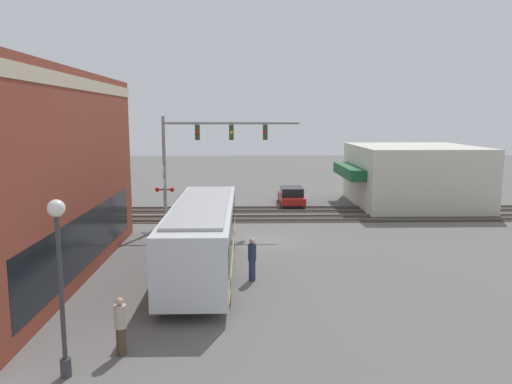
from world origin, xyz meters
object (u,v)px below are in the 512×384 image
pedestrian_by_lamp (121,326)px  parked_car_red (291,196)px  pedestrian_near_bus (252,259)px  crossing_signal (165,190)px  city_bus (203,234)px  streetlamp (60,273)px

pedestrian_by_lamp → parked_car_red: bearing=-16.4°
parked_car_red → pedestrian_near_bus: size_ratio=2.42×
crossing_signal → city_bus: bearing=-161.4°
streetlamp → crossing_signal: bearing=0.6°
city_bus → parked_car_red: (16.55, -5.40, -1.04)m
parked_car_red → streetlamp: bearing=162.0°
streetlamp → parked_car_red: 26.79m
city_bus → pedestrian_by_lamp: 7.89m
pedestrian_by_lamp → streetlamp: bearing=135.7°
streetlamp → pedestrian_near_bus: (7.57, -4.96, -1.88)m
parked_car_red → city_bus: bearing=161.9°
streetlamp → pedestrian_near_bus: 9.24m
streetlamp → parked_car_red: bearing=-18.0°
city_bus → pedestrian_near_bus: bearing=-121.2°
crossing_signal → pedestrian_near_bus: size_ratio=2.14×
parked_car_red → pedestrian_by_lamp: bearing=163.6°
crossing_signal → streetlamp: bearing=-179.4°
city_bus → pedestrian_by_lamp: city_bus is taller
crossing_signal → pedestrian_near_bus: bearing=-153.5°
crossing_signal → streetlamp: size_ratio=0.82×
crossing_signal → parked_car_red: bearing=-48.2°
streetlamp → pedestrian_by_lamp: 2.54m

